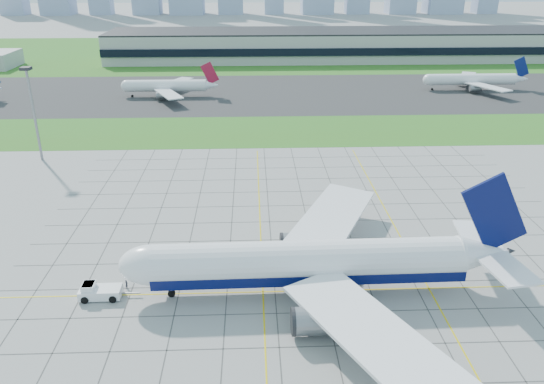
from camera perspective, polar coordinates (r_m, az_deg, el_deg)
The scene contains 12 objects.
ground at distance 92.29m, azimuth 5.30°, elevation -9.82°, with size 1400.00×1400.00×0.00m, color #969691.
grass_median at distance 174.28m, azimuth 1.62°, elevation 6.61°, with size 700.00×35.00×0.04m, color #38691E.
asphalt_taxiway at distance 227.39m, azimuth 0.71°, elevation 10.63°, with size 700.00×75.00×0.04m, color #383838.
grass_far at distance 335.44m, azimuth -0.27°, elevation 14.79°, with size 700.00×145.00×0.04m, color #38691E.
apron_markings at distance 101.71m, azimuth 4.77°, elevation -6.38°, with size 120.00×130.00×0.03m.
terminal at distance 313.49m, azimuth 7.49°, elevation 15.45°, with size 260.00×43.00×15.80m.
light_mast at distance 156.89m, azimuth -24.41°, elevation 8.75°, with size 2.50×2.50×25.60m.
airliner at distance 87.06m, azimuth 4.24°, elevation -7.58°, with size 66.08×66.96×20.80m.
pushback_tug at distance 92.37m, azimuth -18.17°, elevation -10.11°, with size 9.81×3.54×2.72m.
crew_near at distance 93.60m, azimuth -15.37°, elevation -9.55°, with size 0.59×0.38×1.61m, color black.
distant_jet_1 at distance 223.77m, azimuth -11.13°, elevation 11.16°, with size 37.54×42.66×14.08m.
distant_jet_2 at distance 247.73m, azimuth 20.80°, elevation 11.26°, with size 43.30×42.66×14.08m.
Camera 1 is at (-11.39, -76.43, 50.46)m, focal length 35.00 mm.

